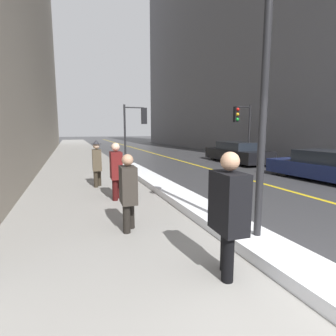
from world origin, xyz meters
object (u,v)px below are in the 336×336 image
(pedestrian_with_shoulder_bag, at_px, (116,168))
(traffic_light_near, at_px, (137,122))
(parked_car_black, at_px, (237,153))
(pedestrian_in_fedora, at_px, (97,162))
(pedestrian_nearside, at_px, (128,189))
(parked_car_navy, at_px, (330,167))
(lamp_post, at_px, (264,89))
(pedestrian_trailing, at_px, (228,209))
(traffic_light_far, at_px, (241,121))

(pedestrian_with_shoulder_bag, bearing_deg, traffic_light_near, 164.24)
(pedestrian_with_shoulder_bag, distance_m, parked_car_black, 10.21)
(pedestrian_in_fedora, bearing_deg, pedestrian_nearside, 4.82)
(pedestrian_in_fedora, distance_m, parked_car_navy, 8.71)
(lamp_post, xyz_separation_m, pedestrian_trailing, (-0.99, -0.61, -1.65))
(traffic_light_near, bearing_deg, pedestrian_trailing, -94.89)
(lamp_post, bearing_deg, parked_car_navy, 29.95)
(pedestrian_with_shoulder_bag, relative_size, parked_car_black, 0.33)
(pedestrian_nearside, distance_m, pedestrian_in_fedora, 4.36)
(pedestrian_in_fedora, xyz_separation_m, parked_car_navy, (8.45, -2.09, -0.33))
(pedestrian_nearside, xyz_separation_m, pedestrian_in_fedora, (-0.17, 4.35, 0.05))
(traffic_light_near, xyz_separation_m, traffic_light_far, (6.08, -1.22, 0.09))
(pedestrian_nearside, height_order, pedestrian_with_shoulder_bag, pedestrian_with_shoulder_bag)
(pedestrian_with_shoulder_bag, bearing_deg, pedestrian_in_fedora, -167.35)
(traffic_light_far, bearing_deg, pedestrian_in_fedora, 17.61)
(pedestrian_trailing, distance_m, pedestrian_with_shoulder_bag, 4.52)
(parked_car_navy, bearing_deg, pedestrian_nearside, 101.77)
(lamp_post, height_order, pedestrian_with_shoulder_bag, lamp_post)
(traffic_light_far, relative_size, pedestrian_in_fedora, 2.14)
(lamp_post, xyz_separation_m, pedestrian_with_shoulder_bag, (-1.71, 3.85, -1.70))
(lamp_post, bearing_deg, pedestrian_nearside, 143.06)
(pedestrian_trailing, height_order, pedestrian_in_fedora, pedestrian_trailing)
(traffic_light_far, relative_size, pedestrian_nearside, 2.30)
(pedestrian_in_fedora, height_order, parked_car_navy, pedestrian_in_fedora)
(pedestrian_in_fedora, bearing_deg, parked_car_navy, 78.72)
(pedestrian_in_fedora, relative_size, parked_car_black, 0.33)
(pedestrian_in_fedora, bearing_deg, pedestrian_with_shoulder_bag, 12.65)
(pedestrian_nearside, height_order, parked_car_navy, pedestrian_nearside)
(traffic_light_far, bearing_deg, traffic_light_near, -19.06)
(pedestrian_with_shoulder_bag, relative_size, parked_car_navy, 0.34)
(parked_car_navy, bearing_deg, traffic_light_near, 33.62)
(traffic_light_near, bearing_deg, pedestrian_in_fedora, -113.78)
(pedestrian_trailing, bearing_deg, pedestrian_in_fedora, -167.97)
(pedestrian_trailing, height_order, parked_car_black, pedestrian_trailing)
(pedestrian_nearside, bearing_deg, traffic_light_far, 137.11)
(traffic_light_near, distance_m, pedestrian_trailing, 12.00)
(traffic_light_far, distance_m, pedestrian_trailing, 13.22)
(traffic_light_far, bearing_deg, parked_car_navy, 78.68)
(traffic_light_far, height_order, pedestrian_in_fedora, traffic_light_far)
(traffic_light_far, xyz_separation_m, parked_car_navy, (-0.40, -6.27, -1.94))
(pedestrian_trailing, distance_m, parked_car_black, 12.90)
(lamp_post, relative_size, traffic_light_near, 1.27)
(pedestrian_in_fedora, bearing_deg, parked_car_black, 118.14)
(pedestrian_with_shoulder_bag, bearing_deg, parked_car_black, 128.76)
(traffic_light_near, height_order, parked_car_black, traffic_light_near)
(traffic_light_far, distance_m, pedestrian_with_shoulder_bag, 10.59)
(traffic_light_near, height_order, pedestrian_with_shoulder_bag, traffic_light_near)
(traffic_light_far, xyz_separation_m, parked_car_black, (-0.27, -0.08, -1.90))
(traffic_light_near, xyz_separation_m, pedestrian_with_shoulder_bag, (-2.43, -7.33, -1.51))
(traffic_light_near, bearing_deg, lamp_post, -90.31)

